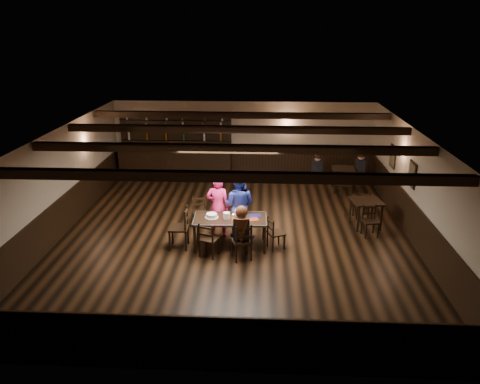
{
  "coord_description": "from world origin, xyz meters",
  "views": [
    {
      "loc": [
        0.7,
        -10.96,
        5.18
      ],
      "look_at": [
        0.12,
        0.2,
        1.16
      ],
      "focal_mm": 35.0,
      "sensor_mm": 36.0,
      "label": 1
    }
  ],
  "objects_px": {
    "chair_near_right": "(242,239)",
    "woman_pink": "(218,206)",
    "dining_table": "(230,221)",
    "bar_counter": "(176,159)",
    "cake": "(212,216)",
    "man_blue": "(239,205)",
    "chair_near_left": "(208,237)"
  },
  "relations": [
    {
      "from": "chair_near_left",
      "to": "chair_near_right",
      "type": "height_order",
      "value": "chair_near_right"
    },
    {
      "from": "man_blue",
      "to": "dining_table",
      "type": "bearing_deg",
      "value": 87.62
    },
    {
      "from": "woman_pink",
      "to": "cake",
      "type": "height_order",
      "value": "woman_pink"
    },
    {
      "from": "chair_near_left",
      "to": "chair_near_right",
      "type": "xyz_separation_m",
      "value": [
        0.82,
        -0.11,
        0.02
      ]
    },
    {
      "from": "man_blue",
      "to": "chair_near_right",
      "type": "bearing_deg",
      "value": 112.54
    },
    {
      "from": "bar_counter",
      "to": "dining_table",
      "type": "bearing_deg",
      "value": -66.56
    },
    {
      "from": "bar_counter",
      "to": "woman_pink",
      "type": "bearing_deg",
      "value": -67.58
    },
    {
      "from": "chair_near_right",
      "to": "man_blue",
      "type": "distance_m",
      "value": 1.32
    },
    {
      "from": "chair_near_right",
      "to": "woman_pink",
      "type": "bearing_deg",
      "value": 117.9
    },
    {
      "from": "dining_table",
      "to": "man_blue",
      "type": "height_order",
      "value": "man_blue"
    },
    {
      "from": "woman_pink",
      "to": "cake",
      "type": "bearing_deg",
      "value": 83.79
    },
    {
      "from": "chair_near_right",
      "to": "man_blue",
      "type": "height_order",
      "value": "man_blue"
    },
    {
      "from": "chair_near_right",
      "to": "cake",
      "type": "xyz_separation_m",
      "value": [
        -0.78,
        0.71,
        0.27
      ]
    },
    {
      "from": "chair_near_left",
      "to": "woman_pink",
      "type": "height_order",
      "value": "woman_pink"
    },
    {
      "from": "chair_near_left",
      "to": "man_blue",
      "type": "relative_size",
      "value": 0.5
    },
    {
      "from": "cake",
      "to": "dining_table",
      "type": "bearing_deg",
      "value": -0.95
    },
    {
      "from": "dining_table",
      "to": "chair_near_right",
      "type": "height_order",
      "value": "chair_near_right"
    },
    {
      "from": "chair_near_right",
      "to": "cake",
      "type": "relative_size",
      "value": 2.78
    },
    {
      "from": "dining_table",
      "to": "woman_pink",
      "type": "distance_m",
      "value": 0.7
    },
    {
      "from": "dining_table",
      "to": "bar_counter",
      "type": "bearing_deg",
      "value": 113.44
    },
    {
      "from": "woman_pink",
      "to": "bar_counter",
      "type": "distance_m",
      "value": 5.06
    },
    {
      "from": "chair_near_left",
      "to": "woman_pink",
      "type": "distance_m",
      "value": 1.23
    },
    {
      "from": "chair_near_left",
      "to": "man_blue",
      "type": "distance_m",
      "value": 1.38
    },
    {
      "from": "bar_counter",
      "to": "man_blue",
      "type": "bearing_deg",
      "value": -62.36
    },
    {
      "from": "chair_near_left",
      "to": "chair_near_right",
      "type": "distance_m",
      "value": 0.83
    },
    {
      "from": "dining_table",
      "to": "cake",
      "type": "bearing_deg",
      "value": 179.05
    },
    {
      "from": "woman_pink",
      "to": "chair_near_left",
      "type": "bearing_deg",
      "value": 86.74
    },
    {
      "from": "dining_table",
      "to": "bar_counter",
      "type": "height_order",
      "value": "bar_counter"
    },
    {
      "from": "chair_near_left",
      "to": "dining_table",
      "type": "bearing_deg",
      "value": 50.82
    },
    {
      "from": "cake",
      "to": "bar_counter",
      "type": "bearing_deg",
      "value": 109.22
    },
    {
      "from": "chair_near_left",
      "to": "cake",
      "type": "height_order",
      "value": "chair_near_left"
    },
    {
      "from": "dining_table",
      "to": "bar_counter",
      "type": "relative_size",
      "value": 0.44
    }
  ]
}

